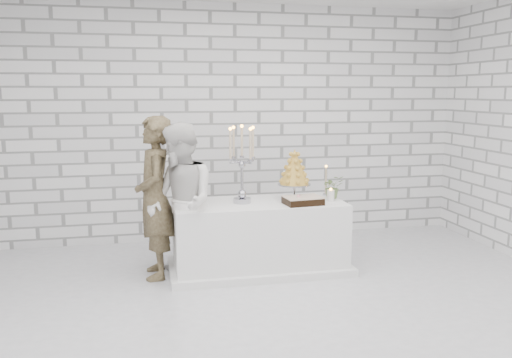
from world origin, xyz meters
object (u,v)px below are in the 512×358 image
Objects in this scene: groom at (155,198)px; candelabra at (242,164)px; cake_table at (259,236)px; bride at (181,204)px; croquembouche at (294,174)px.

groom is 2.03× the size of candelabra.
candelabra is at bearing -178.31° from cake_table.
bride is 1.96× the size of candelabra.
candelabra is at bearing -174.00° from croquembouche.
bride is at bearing -169.13° from croquembouche.
groom reaches higher than bride.
cake_table is 2.18× the size of candelabra.
bride is 0.77m from candelabra.
bride reaches higher than candelabra.
croquembouche is at bearing 7.94° from cake_table.
bride is (0.25, -0.21, -0.03)m from groom.
candelabra is 0.61m from croquembouche.
croquembouche is at bearing 88.49° from groom.
croquembouche is (0.59, 0.06, -0.14)m from candelabra.
cake_table is 0.96m from bride.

